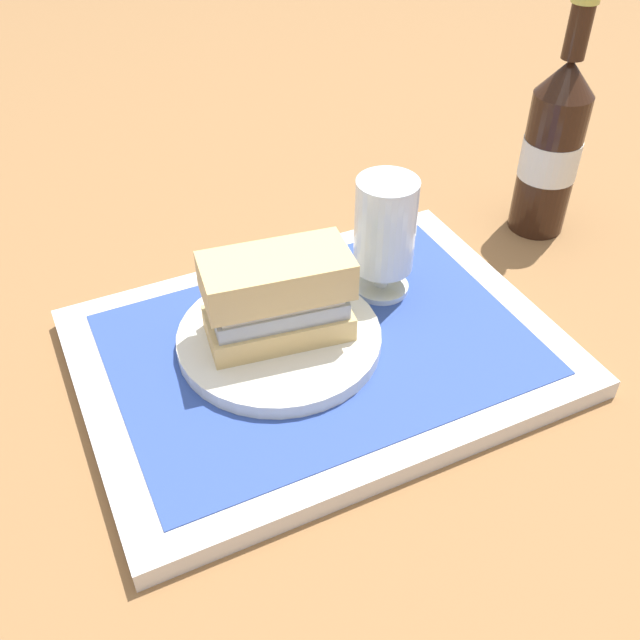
% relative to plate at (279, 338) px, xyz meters
% --- Properties ---
extents(ground_plane, '(3.00, 3.00, 0.00)m').
position_rel_plate_xyz_m(ground_plane, '(0.03, -0.02, -0.03)').
color(ground_plane, olive).
extents(tray, '(0.44, 0.32, 0.02)m').
position_rel_plate_xyz_m(tray, '(0.03, -0.02, -0.02)').
color(tray, silver).
rests_on(tray, ground_plane).
extents(placemat, '(0.38, 0.27, 0.00)m').
position_rel_plate_xyz_m(placemat, '(0.03, -0.02, -0.01)').
color(placemat, '#2D4793').
rests_on(placemat, tray).
extents(plate, '(0.19, 0.19, 0.01)m').
position_rel_plate_xyz_m(plate, '(0.00, 0.00, 0.00)').
color(plate, silver).
rests_on(plate, placemat).
extents(sandwich, '(0.14, 0.08, 0.08)m').
position_rel_plate_xyz_m(sandwich, '(0.00, -0.00, 0.05)').
color(sandwich, tan).
rests_on(sandwich, plate).
extents(beer_glass, '(0.06, 0.06, 0.12)m').
position_rel_plate_xyz_m(beer_glass, '(0.13, 0.03, 0.06)').
color(beer_glass, silver).
rests_on(beer_glass, placemat).
extents(beer_bottle, '(0.07, 0.07, 0.27)m').
position_rel_plate_xyz_m(beer_bottle, '(0.37, 0.08, 0.08)').
color(beer_bottle, black).
rests_on(beer_bottle, ground_plane).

